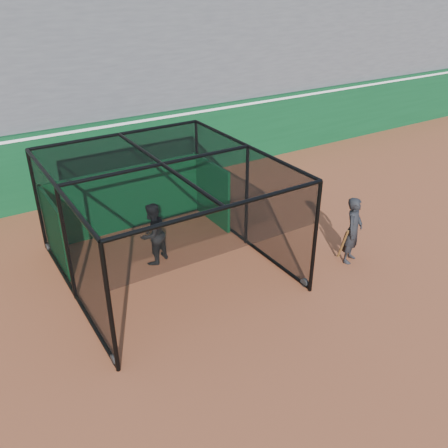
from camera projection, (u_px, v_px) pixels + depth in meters
ground at (256, 321)px, 10.40m from camera, size 120.00×120.00×0.00m
outfield_wall at (112, 155)px, 16.14m from camera, size 50.00×0.50×2.50m
grandstand at (66, 43)px, 17.47m from camera, size 50.00×7.85×8.95m
batting_cage at (165, 219)px, 11.64m from camera, size 4.94×5.53×2.85m
batter at (153, 234)px, 12.16m from camera, size 1.00×0.92×1.67m
on_deck_player at (353, 230)px, 12.19m from camera, size 0.78×0.68×1.81m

